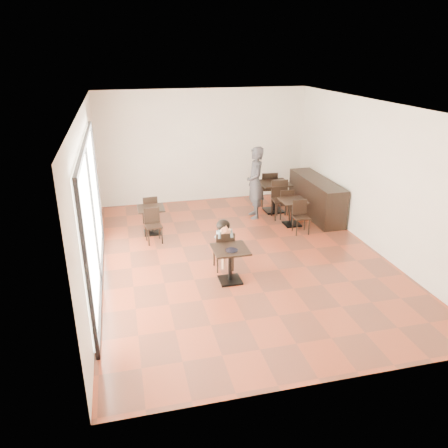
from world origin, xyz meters
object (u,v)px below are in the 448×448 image
object	(u,v)px
adult_patron	(255,183)
chair_back_a	(268,188)
cafe_table_left	(152,220)
chair_mid_b	(301,217)
cafe_table_back	(274,197)
child_chair	(223,250)
child_table	(230,265)
chair_mid_a	(285,203)
chair_left_b	(154,226)
cafe_table_mid	(293,212)
chair_back_b	(281,200)
child	(223,245)
chair_left_a	(150,210)

from	to	relation	value
adult_patron	chair_back_a	size ratio (longest dim) A/B	1.90
cafe_table_left	chair_mid_b	xyz separation A→B (m)	(3.53, -0.84, 0.07)
cafe_table_back	child_chair	bearing A→B (deg)	-125.82
child_table	chair_back_a	xyz separation A→B (m)	(2.15, 4.08, 0.15)
adult_patron	chair_mid_a	distance (m)	0.97
child_table	chair_mid_a	bearing A→B (deg)	52.95
adult_patron	cafe_table_left	bearing A→B (deg)	-75.67
cafe_table_left	chair_left_b	world-z (taller)	chair_left_b
cafe_table_mid	chair_back_b	size ratio (longest dim) A/B	0.67
child_table	child_chair	size ratio (longest dim) A/B	0.83
cafe_table_left	chair_left_b	distance (m)	0.55
child_table	chair_back_b	bearing A→B (deg)	54.18
chair_left_b	chair_back_a	distance (m)	3.90
child_chair	chair_mid_b	world-z (taller)	child_chair
cafe_table_mid	chair_back_b	xyz separation A→B (m)	(-0.12, 0.52, 0.16)
child_table	child	xyz separation A→B (m)	(0.00, 0.55, 0.18)
child	cafe_table_mid	bearing A→B (deg)	40.05
chair_left_a	chair_back_a	size ratio (longest dim) A/B	0.80
cafe_table_mid	cafe_table_back	bearing A→B (deg)	96.32
cafe_table_left	cafe_table_back	distance (m)	3.50
chair_mid_a	chair_left_a	distance (m)	3.54
chair_back_a	chair_back_b	world-z (taller)	same
adult_patron	cafe_table_mid	bearing A→B (deg)	49.26
cafe_table_mid	chair_left_b	size ratio (longest dim) A/B	0.84
child_chair	cafe_table_left	bearing A→B (deg)	-60.25
cafe_table_back	child	bearing A→B (deg)	-125.82
adult_patron	cafe_table_mid	size ratio (longest dim) A/B	2.83
child_chair	cafe_table_left	size ratio (longest dim) A/B	1.26
adult_patron	chair_mid_a	xyz separation A→B (m)	(0.77, -0.22, -0.54)
adult_patron	chair_left_a	world-z (taller)	adult_patron
child_chair	child	bearing A→B (deg)	-0.00
child_chair	cafe_table_mid	xyz separation A→B (m)	(2.27, 1.91, -0.09)
chair_left_b	chair_left_a	bearing A→B (deg)	83.68
adult_patron	cafe_table_back	bearing A→B (deg)	119.19
adult_patron	chair_mid_b	bearing A→B (deg)	34.58
chair_left_b	cafe_table_back	bearing A→B (deg)	15.03
adult_patron	cafe_table_left	xyz separation A→B (m)	(-2.76, -0.48, -0.61)
cafe_table_left	chair_mid_a	world-z (taller)	chair_mid_a
cafe_table_mid	chair_mid_a	world-z (taller)	chair_mid_a
chair_mid_b	chair_left_a	distance (m)	3.79
child_table	chair_left_a	bearing A→B (deg)	110.86
cafe_table_mid	chair_back_a	size ratio (longest dim) A/B	0.67
chair_left_b	chair_back_a	size ratio (longest dim) A/B	0.80
chair_left_a	chair_left_b	xyz separation A→B (m)	(0.00, -1.10, 0.00)
cafe_table_back	chair_left_a	xyz separation A→B (m)	(-3.41, -0.23, -0.01)
child_chair	cafe_table_back	world-z (taller)	child_chair
child_chair	chair_left_b	size ratio (longest dim) A/B	1.05
chair_mid_a	chair_back_a	xyz separation A→B (m)	(-0.12, 1.07, 0.09)
chair_mid_b	chair_mid_a	bearing A→B (deg)	93.63
cafe_table_mid	chair_back_a	distance (m)	1.64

